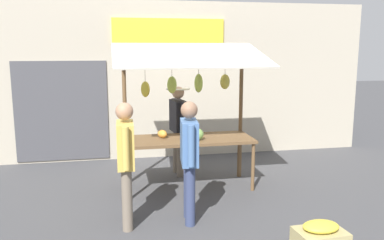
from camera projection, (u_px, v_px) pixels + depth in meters
ground_plane at (189, 187)px, 7.12m from camera, size 40.00×40.00×0.00m
street_backdrop at (168, 81)px, 8.93m from camera, size 9.00×0.30×3.40m
market_stall at (189, 100)px, 6.86m from camera, size 2.50×1.46×2.50m
vendor_with_sunhat at (178, 123)px, 7.65m from camera, size 0.44×0.71×1.70m
shopper_in_striped_shirt at (126, 155)px, 5.38m from camera, size 0.23×0.72×1.71m
shopper_with_shopping_bag at (189, 153)px, 5.54m from camera, size 0.27×0.72×1.71m
produce_crate_near at (320, 240)px, 4.74m from camera, size 0.60×0.44×0.42m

